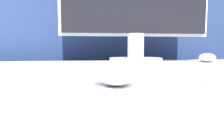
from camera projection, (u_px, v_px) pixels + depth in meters
partition_panel at (90, 75)px, 1.21m from camera, size 5.00×0.03×1.36m
computer_mouse_near at (115, 73)px, 0.39m from camera, size 0.08×0.12×0.04m
keyboard at (88, 67)px, 0.62m from camera, size 0.41×0.16×0.02m
computer_mouse_far at (207, 57)px, 0.97m from camera, size 0.10×0.12×0.04m
pen at (211, 79)px, 0.43m from camera, size 0.12×0.11×0.01m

